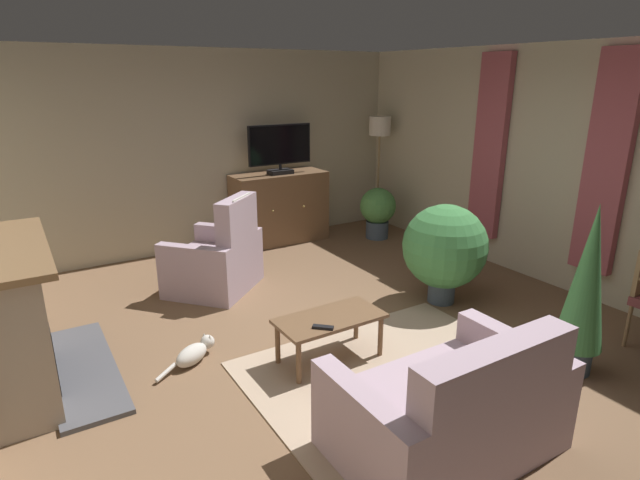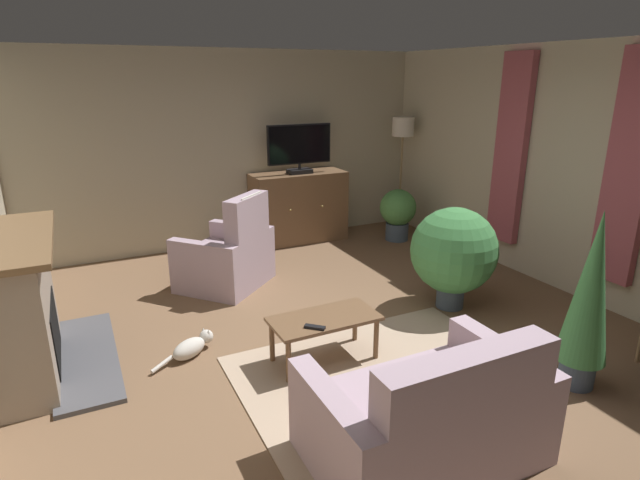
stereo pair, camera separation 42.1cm
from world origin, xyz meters
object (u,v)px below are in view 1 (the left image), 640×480
(sofa_floral, at_px, (451,410))
(floor_lamp, at_px, (380,138))
(television, at_px, (280,148))
(potted_plant_small_fern_corner, at_px, (378,210))
(coffee_table, at_px, (330,323))
(potted_plant_tall_palm_by_window, at_px, (586,285))
(cat, at_px, (194,353))
(tv_cabinet, at_px, (280,209))
(tv_remote, at_px, (323,327))
(armchair_by_fireplace, at_px, (217,261))
(fireplace, at_px, (17,323))
(potted_plant_on_hearth_side, at_px, (445,248))

(sofa_floral, height_order, floor_lamp, floor_lamp)
(television, xyz_separation_m, potted_plant_small_fern_corner, (1.33, -0.55, -0.95))
(coffee_table, bearing_deg, potted_plant_tall_palm_by_window, -36.19)
(coffee_table, xyz_separation_m, potted_plant_small_fern_corner, (2.50, 2.60, 0.08))
(sofa_floral, distance_m, cat, 2.22)
(tv_cabinet, relative_size, sofa_floral, 0.95)
(tv_cabinet, distance_m, television, 0.90)
(tv_remote, relative_size, sofa_floral, 0.12)
(armchair_by_fireplace, bearing_deg, tv_remote, -87.39)
(armchair_by_fireplace, distance_m, potted_plant_small_fern_corner, 2.83)
(fireplace, height_order, tv_remote, fireplace)
(television, bearing_deg, potted_plant_small_fern_corner, -22.60)
(potted_plant_tall_palm_by_window, bearing_deg, potted_plant_on_hearth_side, 88.41)
(coffee_table, height_order, potted_plant_small_fern_corner, potted_plant_small_fern_corner)
(potted_plant_tall_palm_by_window, bearing_deg, armchair_by_fireplace, 120.78)
(potted_plant_small_fern_corner, height_order, potted_plant_tall_palm_by_window, potted_plant_tall_palm_by_window)
(coffee_table, relative_size, armchair_by_fireplace, 0.73)
(potted_plant_small_fern_corner, bearing_deg, floor_lamp, 53.11)
(coffee_table, xyz_separation_m, cat, (-1.01, 0.58, -0.27))
(television, height_order, sofa_floral, television)
(tv_remote, distance_m, potted_plant_small_fern_corner, 3.82)
(floor_lamp, bearing_deg, sofa_floral, -122.33)
(sofa_floral, bearing_deg, fireplace, 135.40)
(coffee_table, distance_m, sofa_floral, 1.36)
(coffee_table, distance_m, potted_plant_tall_palm_by_window, 2.07)
(sofa_floral, xyz_separation_m, cat, (-1.06, 1.93, -0.23))
(tv_cabinet, relative_size, potted_plant_on_hearth_side, 1.27)
(tv_remote, bearing_deg, fireplace, -163.72)
(fireplace, relative_size, floor_lamp, 0.92)
(coffee_table, distance_m, potted_plant_small_fern_corner, 3.61)
(fireplace, xyz_separation_m, floor_lamp, (5.09, 2.14, 0.87))
(armchair_by_fireplace, relative_size, potted_plant_small_fern_corner, 1.65)
(floor_lamp, bearing_deg, tv_cabinet, 174.63)
(potted_plant_on_hearth_side, bearing_deg, floor_lamp, 66.49)
(sofa_floral, bearing_deg, potted_plant_on_hearth_side, 46.96)
(floor_lamp, bearing_deg, cat, -147.31)
(television, relative_size, tv_remote, 5.58)
(tv_cabinet, xyz_separation_m, floor_lamp, (1.67, -0.16, 0.94))
(coffee_table, bearing_deg, potted_plant_small_fern_corner, 46.08)
(television, distance_m, floor_lamp, 1.67)
(floor_lamp, bearing_deg, potted_plant_tall_palm_by_window, -105.79)
(tv_cabinet, relative_size, potted_plant_tall_palm_by_window, 0.96)
(tv_cabinet, height_order, tv_remote, tv_cabinet)
(sofa_floral, bearing_deg, tv_cabinet, 76.23)
(potted_plant_on_hearth_side, relative_size, floor_lamp, 0.61)
(floor_lamp, bearing_deg, potted_plant_on_hearth_side, -113.51)
(armchair_by_fireplace, height_order, floor_lamp, floor_lamp)
(tv_remote, bearing_deg, coffee_table, 85.98)
(potted_plant_on_hearth_side, distance_m, floor_lamp, 3.01)
(tv_cabinet, distance_m, floor_lamp, 1.92)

